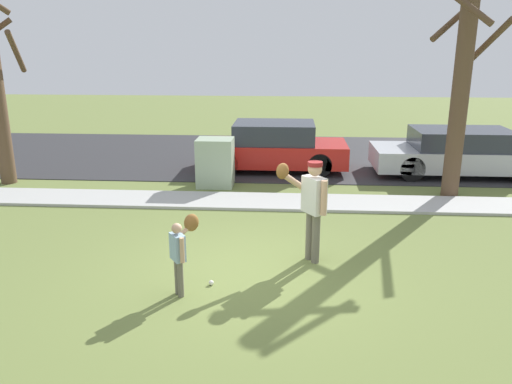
% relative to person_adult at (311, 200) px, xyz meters
% --- Properties ---
extents(ground_plane, '(48.00, 48.00, 0.00)m').
position_rel_person_adult_xyz_m(ground_plane, '(-0.98, 3.00, -1.05)').
color(ground_plane, olive).
extents(sidewalk_strip, '(36.00, 1.20, 0.06)m').
position_rel_person_adult_xyz_m(sidewalk_strip, '(-0.98, 3.10, -1.02)').
color(sidewalk_strip, '#B2B2AD').
rests_on(sidewalk_strip, ground).
extents(road_surface, '(36.00, 6.80, 0.02)m').
position_rel_person_adult_xyz_m(road_surface, '(-0.98, 8.10, -1.04)').
color(road_surface, '#2D2D30').
rests_on(road_surface, ground).
extents(person_adult, '(0.84, 0.50, 1.67)m').
position_rel_person_adult_xyz_m(person_adult, '(0.00, 0.00, 0.00)').
color(person_adult, '#6B6656').
rests_on(person_adult, ground).
extents(person_child, '(0.41, 0.58, 1.12)m').
position_rel_person_adult_xyz_m(person_child, '(-1.84, -1.25, -0.33)').
color(person_child, '#6B6656').
rests_on(person_child, ground).
extents(baseball, '(0.07, 0.07, 0.07)m').
position_rel_person_adult_xyz_m(baseball, '(-1.48, -0.99, -1.01)').
color(baseball, white).
rests_on(baseball, ground).
extents(utility_cabinet, '(0.89, 0.75, 1.20)m').
position_rel_person_adult_xyz_m(utility_cabinet, '(-2.19, 4.42, -0.45)').
color(utility_cabinet, '#9EB293').
rests_on(utility_cabinet, ground).
extents(street_tree_near, '(1.85, 1.88, 5.33)m').
position_rel_person_adult_xyz_m(street_tree_near, '(3.40, 3.91, 1.78)').
color(street_tree_near, brown).
rests_on(street_tree_near, ground).
extents(parked_hatchback_red, '(4.00, 1.75, 1.33)m').
position_rel_person_adult_xyz_m(parked_hatchback_red, '(-0.79, 6.18, -0.39)').
color(parked_hatchback_red, red).
rests_on(parked_hatchback_red, road_surface).
extents(parked_sedan_silver, '(4.60, 1.80, 1.23)m').
position_rel_person_adult_xyz_m(parked_sedan_silver, '(4.22, 5.96, -0.42)').
color(parked_sedan_silver, silver).
rests_on(parked_sedan_silver, road_surface).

